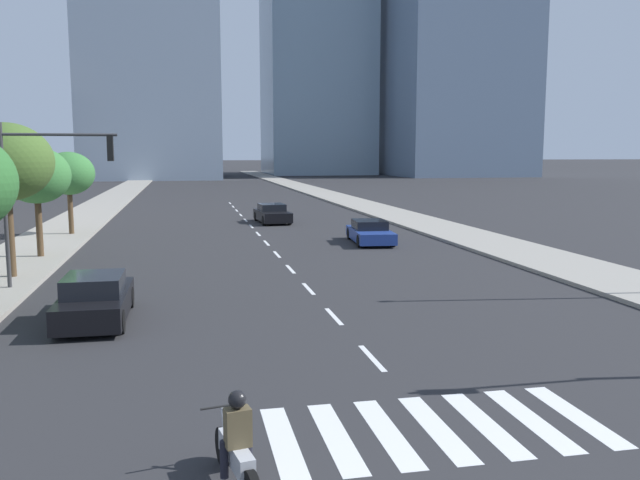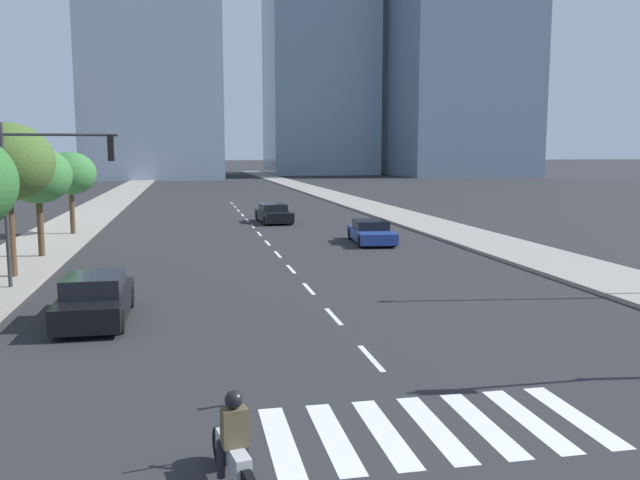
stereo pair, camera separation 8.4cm
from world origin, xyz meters
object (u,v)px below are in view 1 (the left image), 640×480
object	(u,v)px
traffic_signal_far	(47,176)
sedan_black_1	(272,214)
motorcycle_lead	(237,450)
sedan_blue_2	(370,232)
street_tree_third	(36,176)
street_tree_fourth	(69,174)
sedan_black_0	(95,300)
street_tree_second	(6,162)

from	to	relation	value
traffic_signal_far	sedan_black_1	bearing A→B (deg)	62.89
motorcycle_lead	sedan_blue_2	distance (m)	25.97
street_tree_third	street_tree_fourth	distance (m)	8.39
street_tree_third	street_tree_fourth	xyz separation A→B (m)	(-0.00, 8.38, -0.18)
sedan_black_0	sedan_black_1	world-z (taller)	sedan_black_0
street_tree_second	street_tree_third	xyz separation A→B (m)	(0.00, 4.95, -0.66)
motorcycle_lead	street_tree_second	bearing A→B (deg)	11.25
street_tree_fourth	traffic_signal_far	bearing A→B (deg)	-83.33
traffic_signal_far	street_tree_third	bearing A→B (deg)	104.35
street_tree_second	sedan_black_1	bearing A→B (deg)	56.18
street_tree_second	street_tree_fourth	size ratio (longest dim) A/B	1.23
street_tree_second	sedan_blue_2	bearing A→B (deg)	24.21
street_tree_fourth	sedan_blue_2	bearing A→B (deg)	-20.98
motorcycle_lead	street_tree_fourth	bearing A→B (deg)	1.96
motorcycle_lead	street_tree_second	xyz separation A→B (m)	(-7.03, 17.17, 3.83)
sedan_black_0	sedan_blue_2	xyz separation A→B (m)	(12.16, 14.15, -0.07)
sedan_blue_2	sedan_black_1	bearing A→B (deg)	-156.23
sedan_black_0	street_tree_third	distance (m)	12.90
sedan_black_1	street_tree_second	world-z (taller)	street_tree_second
sedan_blue_2	traffic_signal_far	xyz separation A→B (m)	(-14.20, -9.31, 3.43)
motorcycle_lead	street_tree_third	world-z (taller)	street_tree_third
traffic_signal_far	street_tree_second	distance (m)	2.81
sedan_black_0	traffic_signal_far	xyz separation A→B (m)	(-2.03, 4.84, 3.36)
sedan_black_1	street_tree_fourth	world-z (taller)	street_tree_fourth
sedan_black_0	sedan_black_1	bearing A→B (deg)	-18.13
traffic_signal_far	motorcycle_lead	bearing A→B (deg)	-70.89
street_tree_third	street_tree_fourth	bearing A→B (deg)	90.00
sedan_blue_2	motorcycle_lead	bearing A→B (deg)	-15.21
sedan_blue_2	street_tree_second	world-z (taller)	street_tree_second
street_tree_fourth	sedan_black_1	bearing A→B (deg)	21.96
street_tree_third	sedan_black_1	bearing A→B (deg)	47.41
street_tree_third	street_tree_fourth	world-z (taller)	street_tree_third
sedan_blue_2	sedan_black_0	bearing A→B (deg)	-35.67
traffic_signal_far	street_tree_third	distance (m)	7.30
sedan_black_0	street_tree_second	world-z (taller)	street_tree_second
motorcycle_lead	sedan_black_0	xyz separation A→B (m)	(-3.18, 10.22, 0.04)
sedan_black_0	street_tree_third	xyz separation A→B (m)	(-3.84, 11.91, 3.13)
sedan_blue_2	street_tree_second	xyz separation A→B (m)	(-16.01, -7.20, 3.85)
sedan_blue_2	street_tree_third	size ratio (longest dim) A/B	0.97
sedan_black_0	sedan_black_1	xyz separation A→B (m)	(8.40, 25.23, -0.03)
sedan_blue_2	street_tree_fourth	size ratio (longest dim) A/B	1.02
traffic_signal_far	street_tree_second	world-z (taller)	street_tree_second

